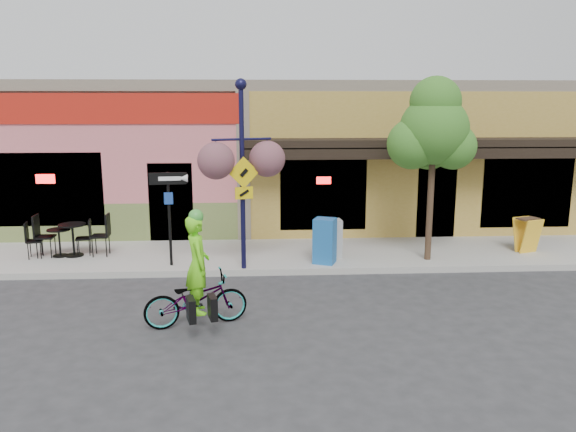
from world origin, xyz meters
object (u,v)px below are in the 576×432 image
(newspaper_box_blue, at_px, (325,241))
(newspaper_box_grey, at_px, (332,238))
(one_way_sign, at_px, (170,219))
(bicycle, at_px, (196,299))
(building, at_px, (275,151))
(cyclist_rider, at_px, (198,278))
(street_tree, at_px, (432,169))
(lamp_post, at_px, (242,176))

(newspaper_box_blue, relative_size, newspaper_box_grey, 1.15)
(one_way_sign, relative_size, newspaper_box_grey, 2.34)
(one_way_sign, relative_size, newspaper_box_blue, 2.04)
(bicycle, xyz_separation_m, newspaper_box_grey, (2.95, 3.82, 0.14))
(building, relative_size, cyclist_rider, 10.34)
(building, bearing_deg, street_tree, -61.11)
(lamp_post, relative_size, one_way_sign, 1.95)
(lamp_post, relative_size, newspaper_box_grey, 4.56)
(building, relative_size, lamp_post, 4.24)
(newspaper_box_blue, height_order, street_tree, street_tree)
(bicycle, relative_size, lamp_post, 0.43)
(building, distance_m, lamp_post, 6.92)
(one_way_sign, distance_m, street_tree, 6.28)
(street_tree, bearing_deg, newspaper_box_grey, 171.23)
(bicycle, distance_m, cyclist_rider, 0.40)
(building, height_order, lamp_post, building)
(bicycle, bearing_deg, lamp_post, -29.61)
(one_way_sign, bearing_deg, lamp_post, -16.77)
(newspaper_box_blue, bearing_deg, street_tree, 26.08)
(newspaper_box_blue, distance_m, newspaper_box_grey, 0.59)
(building, relative_size, newspaper_box_blue, 16.82)
(bicycle, bearing_deg, street_tree, -71.45)
(lamp_post, xyz_separation_m, newspaper_box_grey, (2.17, 0.85, -1.67))
(building, bearing_deg, lamp_post, -98.01)
(bicycle, height_order, one_way_sign, one_way_sign)
(building, height_order, street_tree, street_tree)
(cyclist_rider, xyz_separation_m, one_way_sign, (-0.98, 3.31, 0.37))
(building, relative_size, street_tree, 4.11)
(one_way_sign, xyz_separation_m, newspaper_box_blue, (3.63, -0.02, -0.56))
(cyclist_rider, distance_m, newspaper_box_grey, 4.80)
(building, height_order, newspaper_box_blue, building)
(newspaper_box_blue, bearing_deg, cyclist_rider, -106.68)
(newspaper_box_blue, bearing_deg, building, 120.45)
(building, distance_m, bicycle, 10.13)
(bicycle, distance_m, one_way_sign, 3.52)
(building, distance_m, one_way_sign, 7.11)
(bicycle, relative_size, one_way_sign, 0.84)
(bicycle, xyz_separation_m, newspaper_box_blue, (2.70, 3.29, 0.21))
(one_way_sign, bearing_deg, newspaper_box_blue, -6.00)
(lamp_post, distance_m, one_way_sign, 2.03)
(cyclist_rider, height_order, newspaper_box_grey, cyclist_rider)
(lamp_post, bearing_deg, building, 64.17)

